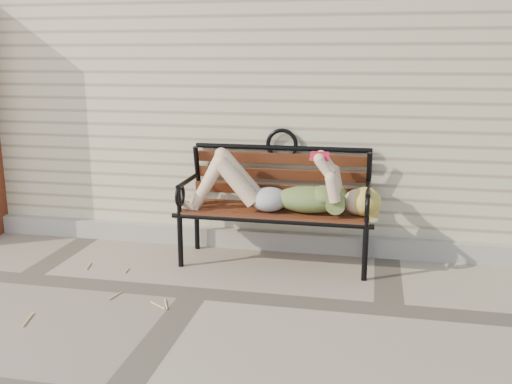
# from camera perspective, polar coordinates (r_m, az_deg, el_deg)

# --- Properties ---
(ground) EXTENTS (80.00, 80.00, 0.00)m
(ground) POSITION_cam_1_polar(r_m,az_deg,el_deg) (3.83, -6.10, -10.03)
(ground) COLOR gray
(ground) RESTS_ON ground
(house_wall) EXTENTS (8.00, 4.00, 3.00)m
(house_wall) POSITION_cam_1_polar(r_m,az_deg,el_deg) (6.43, 1.87, 13.28)
(house_wall) COLOR beige
(house_wall) RESTS_ON ground
(foundation_strip) EXTENTS (8.00, 0.10, 0.15)m
(foundation_strip) POSITION_cam_1_polar(r_m,az_deg,el_deg) (4.68, -2.53, -4.57)
(foundation_strip) COLOR #A3A093
(foundation_strip) RESTS_ON ground
(garden_bench) EXTENTS (1.52, 0.60, 0.98)m
(garden_bench) POSITION_cam_1_polar(r_m,az_deg,el_deg) (4.26, 2.12, 0.28)
(garden_bench) COLOR black
(garden_bench) RESTS_ON ground
(reading_woman) EXTENTS (1.43, 0.33, 0.45)m
(reading_woman) POSITION_cam_1_polar(r_m,az_deg,el_deg) (4.13, 2.02, 0.34)
(reading_woman) COLOR #09343F
(reading_woman) RESTS_ON ground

